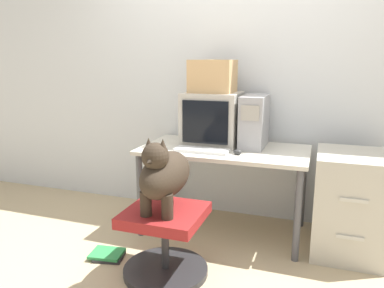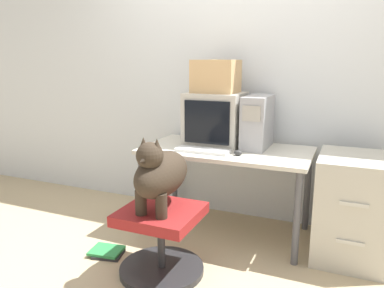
# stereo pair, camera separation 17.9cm
# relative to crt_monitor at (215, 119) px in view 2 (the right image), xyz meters

# --- Properties ---
(ground_plane) EXTENTS (12.00, 12.00, 0.00)m
(ground_plane) POSITION_rel_crt_monitor_xyz_m (0.14, -0.46, -0.92)
(ground_plane) COLOR tan
(wall_back) EXTENTS (8.00, 0.05, 2.60)m
(wall_back) POSITION_rel_crt_monitor_xyz_m (0.14, 0.31, 0.38)
(wall_back) COLOR silver
(wall_back) RESTS_ON ground_plane
(desk) EXTENTS (1.31, 0.71, 0.71)m
(desk) POSITION_rel_crt_monitor_xyz_m (0.14, -0.11, -0.30)
(desk) COLOR beige
(desk) RESTS_ON ground_plane
(crt_monitor) EXTENTS (0.45, 0.40, 0.43)m
(crt_monitor) POSITION_rel_crt_monitor_xyz_m (0.00, 0.00, 0.00)
(crt_monitor) COLOR #B7B2A8
(crt_monitor) RESTS_ON desk
(pc_tower) EXTENTS (0.19, 0.42, 0.41)m
(pc_tower) POSITION_rel_crt_monitor_xyz_m (0.34, 0.03, -0.01)
(pc_tower) COLOR #99999E
(pc_tower) RESTS_ON desk
(keyboard) EXTENTS (0.42, 0.14, 0.03)m
(keyboard) POSITION_rel_crt_monitor_xyz_m (0.00, -0.29, -0.20)
(keyboard) COLOR silver
(keyboard) RESTS_ON desk
(computer_mouse) EXTENTS (0.06, 0.04, 0.04)m
(computer_mouse) POSITION_rel_crt_monitor_xyz_m (0.28, -0.29, -0.19)
(computer_mouse) COLOR #333333
(computer_mouse) RESTS_ON desk
(office_chair) EXTENTS (0.56, 0.56, 0.45)m
(office_chair) POSITION_rel_crt_monitor_xyz_m (-0.06, -0.86, -0.68)
(office_chair) COLOR #262628
(office_chair) RESTS_ON ground_plane
(dog) EXTENTS (0.26, 0.54, 0.49)m
(dog) POSITION_rel_crt_monitor_xyz_m (-0.06, -0.86, -0.23)
(dog) COLOR #33281E
(dog) RESTS_ON office_chair
(filing_cabinet) EXTENTS (0.49, 0.60, 0.75)m
(filing_cabinet) POSITION_rel_crt_monitor_xyz_m (1.09, -0.14, -0.55)
(filing_cabinet) COLOR #B7B2A3
(filing_cabinet) RESTS_ON ground_plane
(cardboard_box) EXTENTS (0.34, 0.29, 0.26)m
(cardboard_box) POSITION_rel_crt_monitor_xyz_m (-0.00, 0.00, 0.34)
(cardboard_box) COLOR tan
(cardboard_box) RESTS_ON crt_monitor
(book_stack_floor) EXTENTS (0.26, 0.22, 0.04)m
(book_stack_floor) POSITION_rel_crt_monitor_xyz_m (-0.53, -0.82, -0.90)
(book_stack_floor) COLOR #262628
(book_stack_floor) RESTS_ON ground_plane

